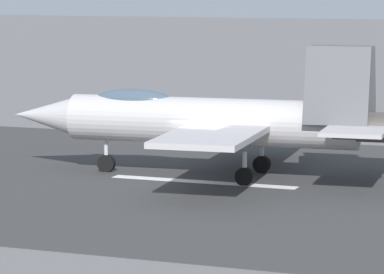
# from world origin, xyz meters

# --- Properties ---
(ground_plane) EXTENTS (400.00, 400.00, 0.00)m
(ground_plane) POSITION_xyz_m (0.00, 0.00, 0.00)
(ground_plane) COLOR slate
(runway_strip) EXTENTS (240.00, 26.00, 0.02)m
(runway_strip) POSITION_xyz_m (-0.02, 0.00, 0.01)
(runway_strip) COLOR #363737
(runway_strip) RESTS_ON ground
(fighter_jet) EXTENTS (16.88, 14.10, 5.65)m
(fighter_jet) POSITION_xyz_m (-0.10, -1.34, 2.46)
(fighter_jet) COLOR #B4B0B1
(fighter_jet) RESTS_ON ground
(crew_person) EXTENTS (0.65, 0.43, 1.56)m
(crew_person) POSITION_xyz_m (11.42, -12.37, 0.78)
(crew_person) COLOR #1E2338
(crew_person) RESTS_ON ground
(marker_cone_mid) EXTENTS (0.44, 0.44, 0.55)m
(marker_cone_mid) POSITION_xyz_m (3.76, -12.65, 0.28)
(marker_cone_mid) COLOR orange
(marker_cone_mid) RESTS_ON ground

